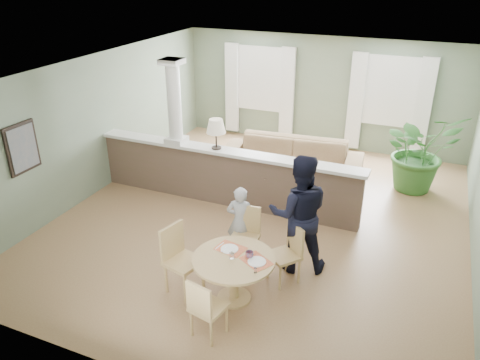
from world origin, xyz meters
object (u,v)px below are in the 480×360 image
at_px(dining_table, 234,267).
at_px(chair_far_man, 288,251).
at_px(chair_far_boy, 246,233).
at_px(child_person, 240,222).
at_px(chair_near, 205,307).
at_px(man_person, 299,214).
at_px(sofa, 290,161).
at_px(houseplant, 419,151).
at_px(chair_side, 179,256).

height_order(dining_table, chair_far_man, chair_far_man).
bearing_deg(chair_far_boy, child_person, 134.61).
xyz_separation_m(chair_far_man, chair_near, (-0.58, -1.52, -0.02)).
bearing_deg(man_person, chair_far_boy, -8.17).
distance_m(child_person, man_person, 0.98).
relative_size(sofa, man_person, 1.59).
relative_size(sofa, houseplant, 1.79).
bearing_deg(chair_far_man, dining_table, -88.17).
xyz_separation_m(child_person, man_person, (0.92, 0.03, 0.33)).
xyz_separation_m(dining_table, chair_far_man, (0.54, 0.71, -0.05)).
height_order(chair_far_man, man_person, man_person).
bearing_deg(houseplant, sofa, -165.90).
bearing_deg(chair_far_boy, chair_side, -124.74).
height_order(chair_far_boy, chair_near, chair_far_boy).
relative_size(sofa, child_person, 2.46).
distance_m(chair_side, child_person, 1.22).
xyz_separation_m(dining_table, child_person, (-0.35, 1.04, 0.06)).
distance_m(houseplant, chair_far_boy, 4.36).
bearing_deg(man_person, chair_far_man, 65.24).
bearing_deg(chair_side, child_person, -7.32).
bearing_deg(sofa, dining_table, -88.80).
distance_m(sofa, chair_side, 4.12).
bearing_deg(child_person, sofa, -97.77).
height_order(dining_table, man_person, man_person).
relative_size(chair_far_boy, man_person, 0.50).
relative_size(houseplant, dining_table, 1.47).
relative_size(chair_side, man_person, 0.54).
distance_m(sofa, child_person, 2.98).
distance_m(chair_side, man_person, 1.84).
bearing_deg(sofa, houseplant, 8.75).
bearing_deg(man_person, chair_near, 51.77).
bearing_deg(houseplant, chair_near, -110.80).
xyz_separation_m(houseplant, man_person, (-1.46, -3.56, 0.10)).
relative_size(sofa, dining_table, 2.63).
bearing_deg(chair_far_man, sofa, 145.87).
height_order(child_person, man_person, man_person).
xyz_separation_m(houseplant, child_person, (-2.38, -3.60, -0.23)).
distance_m(chair_far_man, chair_near, 1.63).
xyz_separation_m(chair_far_man, man_person, (0.03, 0.36, 0.44)).
bearing_deg(chair_near, houseplant, -98.71).
relative_size(chair_far_boy, chair_near, 1.07).
bearing_deg(dining_table, sofa, 96.55).
bearing_deg(sofa, chair_side, -100.13).
bearing_deg(man_person, dining_table, 41.75).
distance_m(dining_table, child_person, 1.10).
relative_size(dining_table, chair_near, 1.30).
xyz_separation_m(chair_far_boy, man_person, (0.77, 0.17, 0.42)).
height_order(houseplant, child_person, houseplant).
bearing_deg(chair_far_boy, sofa, 91.06).
bearing_deg(chair_near, child_person, -68.39).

